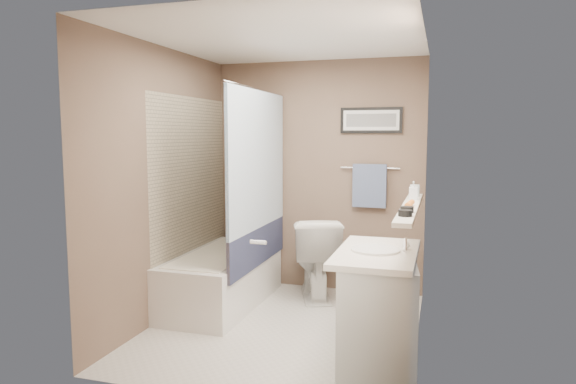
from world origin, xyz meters
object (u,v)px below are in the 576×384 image
(candle_bowl_far, at_px, (407,209))
(hair_brush_front, at_px, (410,204))
(toilet, at_px, (315,257))
(bathtub, at_px, (222,279))
(soap_bottle, at_px, (413,190))
(vanity, at_px, (377,312))
(glass_jar, at_px, (415,190))
(candle_bowl_near, at_px, (405,213))

(candle_bowl_far, distance_m, hair_brush_front, 0.28)
(candle_bowl_far, bearing_deg, toilet, 124.55)
(bathtub, distance_m, soap_bottle, 2.03)
(toilet, height_order, hair_brush_front, hair_brush_front)
(bathtub, distance_m, hair_brush_front, 2.10)
(vanity, relative_size, soap_bottle, 6.11)
(hair_brush_front, distance_m, glass_jar, 0.67)
(bathtub, relative_size, candle_bowl_near, 16.67)
(toilet, relative_size, soap_bottle, 5.59)
(bathtub, height_order, glass_jar, glass_jar)
(candle_bowl_far, xyz_separation_m, glass_jar, (0.00, 0.95, 0.03))
(candle_bowl_near, height_order, candle_bowl_far, same)
(glass_jar, bearing_deg, candle_bowl_near, -90.00)
(candle_bowl_near, xyz_separation_m, hair_brush_front, (0.00, 0.45, 0.00))
(toilet, bearing_deg, hair_brush_front, 111.37)
(soap_bottle, bearing_deg, vanity, -104.19)
(vanity, distance_m, hair_brush_front, 0.81)
(glass_jar, bearing_deg, vanity, -100.96)
(bathtub, bearing_deg, candle_bowl_far, -26.79)
(glass_jar, bearing_deg, toilet, 154.25)
(toilet, xyz_separation_m, candle_bowl_near, (0.98, -1.59, 0.72))
(toilet, relative_size, glass_jar, 8.24)
(vanity, height_order, hair_brush_front, hair_brush_front)
(candle_bowl_near, distance_m, hair_brush_front, 0.45)
(toilet, bearing_deg, candle_bowl_near, 102.41)
(toilet, relative_size, hair_brush_front, 3.75)
(soap_bottle, bearing_deg, candle_bowl_far, -90.00)
(hair_brush_front, bearing_deg, glass_jar, 90.00)
(hair_brush_front, xyz_separation_m, soap_bottle, (0.00, 0.45, 0.05))
(candle_bowl_far, distance_m, soap_bottle, 0.73)
(hair_brush_front, bearing_deg, candle_bowl_far, -90.00)
(vanity, distance_m, glass_jar, 1.24)
(bathtub, xyz_separation_m, soap_bottle, (1.79, -0.21, 0.94))
(candle_bowl_near, xyz_separation_m, soap_bottle, (0.00, 0.89, 0.05))
(candle_bowl_near, distance_m, glass_jar, 1.12)
(vanity, relative_size, hair_brush_front, 4.09)
(toilet, distance_m, glass_jar, 1.32)
(hair_brush_front, bearing_deg, bathtub, 159.91)
(candle_bowl_near, bearing_deg, toilet, 121.65)
(vanity, xyz_separation_m, candle_bowl_near, (0.19, -0.16, 0.73))
(candle_bowl_near, bearing_deg, bathtub, 148.36)
(bathtub, relative_size, candle_bowl_far, 16.67)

